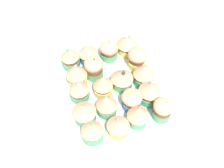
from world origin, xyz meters
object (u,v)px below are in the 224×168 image
object	(u,v)px
cupcake_3	(137,58)
cupcake_18	(70,57)
baking_tray	(112,91)
cupcake_17	(77,74)
cupcake_10	(106,104)
cupcake_6	(132,100)
cupcake_13	(88,53)
cupcake_12	(94,67)
cupcake_5	(138,115)
cupcake_7	(122,78)
cupcake_9	(118,126)
cupcake_15	(84,112)
cupcake_11	(103,86)
cupcake_8	(109,50)
cupcake_16	(79,90)
cupcake_2	(144,74)
cupcake_14	(92,130)
cupcake_4	(127,44)
cupcake_0	(163,109)
cupcake_1	(150,92)

from	to	relation	value
cupcake_3	cupcake_18	size ratio (longest dim) A/B	0.92
baking_tray	cupcake_17	size ratio (longest dim) A/B	4.41
cupcake_10	cupcake_17	distance (cm)	13.16
cupcake_6	cupcake_13	xyz separation A→B (cm)	(19.60, 7.04, 0.45)
cupcake_3	cupcake_17	bearing A→B (deg)	91.85
cupcake_18	cupcake_12	bearing A→B (deg)	-135.70
baking_tray	cupcake_5	xyz separation A→B (cm)	(-12.15, -3.26, 4.47)
cupcake_7	cupcake_9	distance (cm)	15.11
cupcake_15	cupcake_18	bearing A→B (deg)	-2.16
cupcake_11	cupcake_17	xyz separation A→B (cm)	(5.84, 6.24, 0.38)
cupcake_6	cupcake_8	distance (cm)	19.19
cupcake_16	cupcake_13	bearing A→B (deg)	-26.50
cupcake_3	cupcake_10	bearing A→B (deg)	132.50
cupcake_17	cupcake_16	bearing A→B (deg)	173.21
cupcake_2	cupcake_16	bearing A→B (deg)	87.22
cupcake_8	cupcake_3	bearing A→B (deg)	-130.26
cupcake_14	cupcake_2	bearing A→B (deg)	-57.73
cupcake_15	cupcake_12	bearing A→B (deg)	-25.84
cupcake_15	cupcake_16	world-z (taller)	cupcake_16
cupcake_15	cupcake_4	bearing A→B (deg)	-44.47
cupcake_13	cupcake_17	distance (cm)	8.89
cupcake_14	cupcake_17	distance (cm)	18.17
cupcake_0	cupcake_13	size ratio (longest dim) A/B	1.05
cupcake_9	cupcake_17	bearing A→B (deg)	18.55
cupcake_5	cupcake_14	distance (cm)	12.78
cupcake_7	cupcake_11	bearing A→B (deg)	97.80
cupcake_7	cupcake_6	bearing A→B (deg)	-178.82
baking_tray	cupcake_15	distance (cm)	12.75
cupcake_10	cupcake_13	xyz separation A→B (cm)	(19.08, -0.11, 0.03)
baking_tray	cupcake_1	size ratio (longest dim) A/B	4.56
cupcake_13	cupcake_16	size ratio (longest dim) A/B	0.97
cupcake_14	cupcake_16	distance (cm)	13.13
cupcake_6	cupcake_16	xyz separation A→B (cm)	(7.53, 13.06, 0.30)
baking_tray	cupcake_2	world-z (taller)	cupcake_2
cupcake_4	cupcake_15	distance (cm)	27.55
cupcake_13	cupcake_16	xyz separation A→B (cm)	(-12.07, 6.02, -0.14)
cupcake_3	cupcake_1	bearing A→B (deg)	175.05
cupcake_13	cupcake_15	xyz separation A→B (cm)	(-19.45, 6.43, -0.22)
cupcake_0	cupcake_8	world-z (taller)	cupcake_0
cupcake_1	cupcake_17	xyz separation A→B (cm)	(11.95, 18.04, 0.24)
cupcake_6	cupcake_10	size ratio (longest dim) A/B	0.89
cupcake_1	cupcake_2	world-z (taller)	cupcake_2
baking_tray	cupcake_12	world-z (taller)	cupcake_12
cupcake_6	cupcake_7	size ratio (longest dim) A/B	0.91
cupcake_14	cupcake_7	bearing A→B (deg)	-44.31
cupcake_12	cupcake_17	xyz separation A→B (cm)	(-1.12, 5.54, 0.28)
cupcake_7	baking_tray	bearing A→B (deg)	100.97
cupcake_14	cupcake_6	bearing A→B (deg)	-66.67
cupcake_9	cupcake_14	distance (cm)	6.92
cupcake_1	cupcake_12	bearing A→B (deg)	43.71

